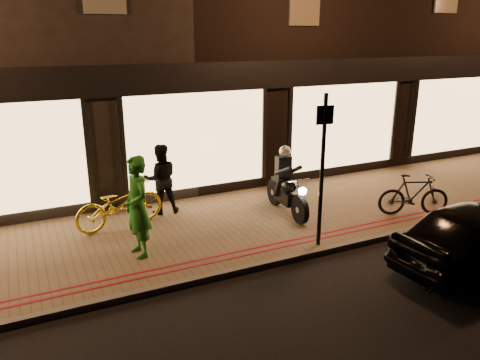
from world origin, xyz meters
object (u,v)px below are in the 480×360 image
object	(u,v)px
bicycle_gold	(120,204)
parked_car	(479,234)
motorcycle	(286,188)
sign_post	(322,163)
person_green	(137,207)

from	to	relation	value
bicycle_gold	parked_car	size ratio (longest dim) A/B	0.54
motorcycle	sign_post	xyz separation A→B (m)	(-0.31, -1.77, 1.06)
person_green	parked_car	xyz separation A→B (m)	(5.60, -2.91, -0.46)
sign_post	parked_car	world-z (taller)	sign_post
sign_post	bicycle_gold	bearing A→B (deg)	142.10
sign_post	bicycle_gold	size ratio (longest dim) A/B	1.52
sign_post	person_green	xyz separation A→B (m)	(-3.33, 1.09, -0.71)
sign_post	person_green	distance (m)	3.57
motorcycle	person_green	distance (m)	3.71
bicycle_gold	parked_car	xyz separation A→B (m)	(5.63, -4.44, -0.01)
person_green	parked_car	distance (m)	6.32
motorcycle	bicycle_gold	world-z (taller)	motorcycle
person_green	motorcycle	bearing A→B (deg)	91.50
sign_post	person_green	bearing A→B (deg)	161.92
motorcycle	sign_post	distance (m)	2.09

